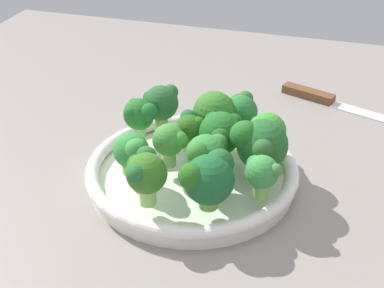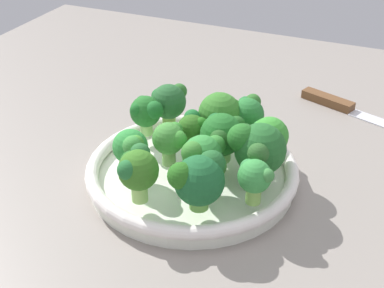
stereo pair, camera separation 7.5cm
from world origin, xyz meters
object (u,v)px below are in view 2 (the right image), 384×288
(broccoli_floret_6, at_px, (146,111))
(broccoli_floret_10, at_px, (255,177))
(bowl, at_px, (192,173))
(broccoli_floret_9, at_px, (169,102))
(broccoli_floret_4, at_px, (248,113))
(broccoli_floret_2, at_px, (200,178))
(broccoli_floret_12, at_px, (256,147))
(broccoli_floret_3, at_px, (170,139))
(broccoli_floret_1, at_px, (221,113))
(broccoli_floret_0, at_px, (222,135))
(broccoli_floret_13, at_px, (132,148))
(broccoli_floret_5, at_px, (202,155))
(broccoli_floret_8, at_px, (192,128))
(broccoli_floret_7, at_px, (137,169))
(knife, at_px, (352,110))
(broccoli_floret_11, at_px, (268,136))

(broccoli_floret_6, bearing_deg, broccoli_floret_10, 153.76)
(bowl, xyz_separation_m, broccoli_floret_9, (0.07, -0.08, 0.06))
(broccoli_floret_9, bearing_deg, bowl, 132.35)
(broccoli_floret_4, bearing_deg, bowl, 65.32)
(bowl, xyz_separation_m, broccoli_floret_2, (-0.05, 0.09, 0.06))
(broccoli_floret_6, relative_size, broccoli_floret_12, 0.77)
(bowl, distance_m, broccoli_floret_2, 0.11)
(bowl, relative_size, broccoli_floret_3, 4.76)
(broccoli_floret_1, xyz_separation_m, broccoli_floret_2, (-0.04, 0.16, 0.00))
(broccoli_floret_0, relative_size, broccoli_floret_10, 1.16)
(broccoli_floret_6, bearing_deg, broccoli_floret_13, 106.15)
(broccoli_floret_5, relative_size, broccoli_floret_8, 1.14)
(broccoli_floret_4, height_order, broccoli_floret_10, broccoli_floret_4)
(broccoli_floret_3, bearing_deg, bowl, -152.46)
(broccoli_floret_0, relative_size, broccoli_floret_7, 0.99)
(bowl, bearing_deg, broccoli_floret_4, -114.68)
(broccoli_floret_6, bearing_deg, broccoli_floret_0, 170.08)
(broccoli_floret_6, xyz_separation_m, knife, (-0.26, -0.26, -0.07))
(broccoli_floret_5, height_order, knife, broccoli_floret_5)
(broccoli_floret_4, xyz_separation_m, broccoli_floret_9, (0.12, 0.02, 0.00))
(broccoli_floret_4, bearing_deg, broccoli_floret_10, 111.44)
(broccoli_floret_7, bearing_deg, broccoli_floret_12, -139.44)
(broccoli_floret_9, bearing_deg, broccoli_floret_10, 143.59)
(broccoli_floret_11, bearing_deg, broccoli_floret_7, 50.96)
(broccoli_floret_13, height_order, knife, broccoli_floret_13)
(broccoli_floret_2, xyz_separation_m, broccoli_floret_7, (0.08, 0.02, 0.00))
(broccoli_floret_4, distance_m, broccoli_floret_5, 0.13)
(broccoli_floret_1, distance_m, broccoli_floret_8, 0.05)
(broccoli_floret_8, bearing_deg, broccoli_floret_4, -131.99)
(broccoli_floret_0, distance_m, broccoli_floret_9, 0.12)
(bowl, relative_size, broccoli_floret_12, 3.72)
(broccoli_floret_0, distance_m, broccoli_floret_6, 0.13)
(broccoli_floret_11, bearing_deg, broccoli_floret_6, -0.12)
(broccoli_floret_5, relative_size, broccoli_floret_7, 0.93)
(broccoli_floret_0, relative_size, broccoli_floret_1, 0.95)
(bowl, bearing_deg, broccoli_floret_13, 36.04)
(broccoli_floret_0, bearing_deg, broccoli_floret_7, 64.13)
(broccoli_floret_0, bearing_deg, broccoli_floret_5, 85.30)
(broccoli_floret_4, relative_size, broccoli_floret_7, 0.91)
(broccoli_floret_1, height_order, broccoli_floret_6, broccoli_floret_1)
(broccoli_floret_2, height_order, broccoli_floret_7, same)
(broccoli_floret_4, distance_m, knife, 0.25)
(broccoli_floret_0, bearing_deg, broccoli_floret_13, 35.98)
(broccoli_floret_1, distance_m, broccoli_floret_11, 0.09)
(broccoli_floret_8, relative_size, broccoli_floret_10, 0.96)
(broccoli_floret_6, relative_size, broccoli_floret_11, 0.93)
(broccoli_floret_1, height_order, broccoli_floret_10, broccoli_floret_1)
(broccoli_floret_7, relative_size, knife, 0.27)
(broccoli_floret_9, bearing_deg, broccoli_floret_13, 92.57)
(broccoli_floret_2, bearing_deg, broccoli_floret_5, -70.28)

